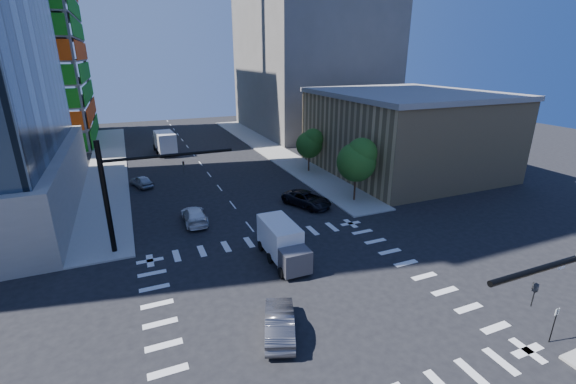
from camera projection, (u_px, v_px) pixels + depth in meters
name	position (u px, v px, depth m)	size (l,w,h in m)	color
ground	(305.00, 298.00, 25.19)	(160.00, 160.00, 0.00)	black
road_markings	(305.00, 298.00, 25.19)	(20.00, 20.00, 0.01)	silver
sidewalk_ne	(271.00, 150.00, 64.47)	(5.00, 60.00, 0.15)	gray
sidewalk_nw	(108.00, 165.00, 55.33)	(5.00, 60.00, 0.15)	gray
commercial_building	(404.00, 132.00, 51.65)	(20.50, 22.50, 10.60)	tan
bg_building_ne	(311.00, 60.00, 78.13)	(24.00, 30.00, 28.00)	#625F59
signal_mast_nw	(125.00, 186.00, 29.68)	(10.20, 0.40, 9.00)	black
tree_south	(358.00, 159.00, 40.31)	(4.16, 4.16, 6.82)	#382316
tree_north	(310.00, 143.00, 51.07)	(3.54, 3.52, 5.78)	#382316
no_parking_sign	(555.00, 321.00, 20.83)	(0.30, 0.06, 2.20)	black
car_nb_far	(307.00, 199.00, 40.30)	(2.54, 5.51, 1.53)	black
car_sb_near	(194.00, 215.00, 36.30)	(2.03, 5.00, 1.45)	white
car_sb_mid	(142.00, 181.00, 46.31)	(1.60, 3.99, 1.36)	#9DA0A4
car_sb_cross	(280.00, 322.00, 21.72)	(1.62, 4.65, 1.53)	#4F4E53
box_truck_near	(284.00, 246.00, 29.21)	(2.36, 5.53, 2.90)	black
box_truck_far	(164.00, 143.00, 62.06)	(3.27, 6.90, 3.54)	black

